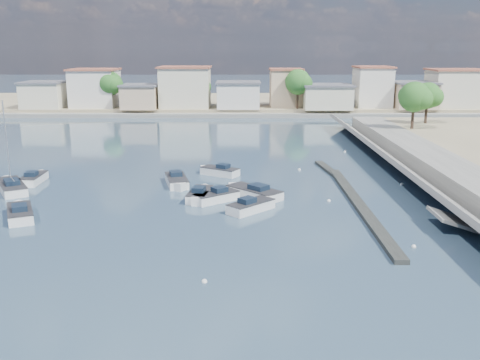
% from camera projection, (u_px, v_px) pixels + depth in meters
% --- Properties ---
extents(ground, '(400.00, 400.00, 0.00)m').
position_uv_depth(ground, '(265.00, 145.00, 75.97)').
color(ground, '#273E4F').
rests_on(ground, ground).
extents(seawall_walkway, '(5.00, 90.00, 1.80)m').
position_uv_depth(seawall_walkway, '(477.00, 188.00, 49.50)').
color(seawall_walkway, slate).
rests_on(seawall_walkway, ground).
extents(breakwater, '(2.00, 31.02, 0.35)m').
position_uv_depth(breakwater, '(352.00, 196.00, 49.40)').
color(breakwater, black).
rests_on(breakwater, ground).
extents(far_shore_land, '(160.00, 40.00, 1.40)m').
position_uv_depth(far_shore_land, '(256.00, 103.00, 126.26)').
color(far_shore_land, gray).
rests_on(far_shore_land, ground).
extents(far_shore_quay, '(160.00, 2.50, 0.80)m').
position_uv_depth(far_shore_quay, '(258.00, 115.00, 105.95)').
color(far_shore_quay, slate).
rests_on(far_shore_quay, ground).
extents(far_town, '(113.01, 12.80, 8.35)m').
position_uv_depth(far_town, '(309.00, 90.00, 110.57)').
color(far_town, beige).
rests_on(far_town, far_shore_land).
extents(shore_trees, '(74.56, 38.32, 7.92)m').
position_uv_depth(shore_trees, '(303.00, 87.00, 101.72)').
color(shore_trees, '#38281E').
rests_on(shore_trees, ground).
extents(motorboat_a, '(3.65, 5.24, 1.48)m').
position_uv_depth(motorboat_a, '(20.00, 213.00, 43.75)').
color(motorboat_a, white).
rests_on(motorboat_a, ground).
extents(motorboat_b, '(2.33, 4.86, 1.48)m').
position_uv_depth(motorboat_b, '(200.00, 194.00, 49.26)').
color(motorboat_b, white).
rests_on(motorboat_b, ground).
extents(motorboat_c, '(5.43, 5.40, 1.48)m').
position_uv_depth(motorboat_c, '(252.00, 192.00, 49.97)').
color(motorboat_c, white).
rests_on(motorboat_c, ground).
extents(motorboat_d, '(4.39, 3.92, 1.48)m').
position_uv_depth(motorboat_d, '(214.00, 198.00, 48.16)').
color(motorboat_d, white).
rests_on(motorboat_d, ground).
extents(motorboat_e, '(1.79, 4.82, 1.48)m').
position_uv_depth(motorboat_e, '(34.00, 179.00, 55.18)').
color(motorboat_e, white).
rests_on(motorboat_e, ground).
extents(motorboat_f, '(4.46, 3.63, 1.48)m').
position_uv_depth(motorboat_f, '(218.00, 171.00, 58.34)').
color(motorboat_f, white).
rests_on(motorboat_f, ground).
extents(motorboat_g, '(3.03, 5.62, 1.48)m').
position_uv_depth(motorboat_g, '(177.00, 181.00, 53.99)').
color(motorboat_g, white).
rests_on(motorboat_g, ground).
extents(motorboat_h, '(4.31, 4.29, 1.48)m').
position_uv_depth(motorboat_h, '(253.00, 206.00, 45.59)').
color(motorboat_h, white).
rests_on(motorboat_h, ground).
extents(sailboat, '(4.97, 6.37, 9.00)m').
position_uv_depth(sailboat, '(11.00, 186.00, 52.02)').
color(sailboat, white).
rests_on(sailboat, ground).
extents(mooring_buoys, '(18.84, 40.81, 0.34)m').
position_uv_depth(mooring_buoys, '(337.00, 194.00, 50.51)').
color(mooring_buoys, white).
rests_on(mooring_buoys, ground).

